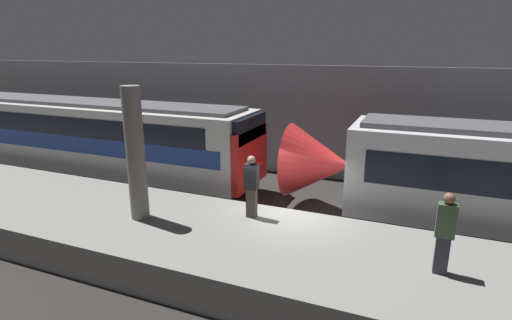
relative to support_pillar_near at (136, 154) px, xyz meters
name	(u,v)px	position (x,y,z in m)	size (l,w,h in m)	color
ground_plane	(290,238)	(3.79, 2.21, -2.82)	(120.00, 120.00, 0.00)	#282623
platform	(265,256)	(3.79, 0.08, -2.34)	(40.00, 4.26, 0.95)	slate
station_rear_barrier	(336,124)	(3.79, 8.54, -0.36)	(50.00, 0.15, 4.92)	#939399
support_pillar_near	(136,154)	(0.00, 0.00, 0.00)	(0.51, 0.51, 3.73)	slate
train_boxy	(63,136)	(-7.84, 4.59, -1.05)	(18.91, 2.88, 3.45)	black
person_waiting	(445,231)	(7.83, 0.07, -0.89)	(0.38, 0.24, 1.83)	#2D2D38
person_walking	(252,185)	(2.92, 1.26, -0.90)	(0.38, 0.24, 1.81)	#473D33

